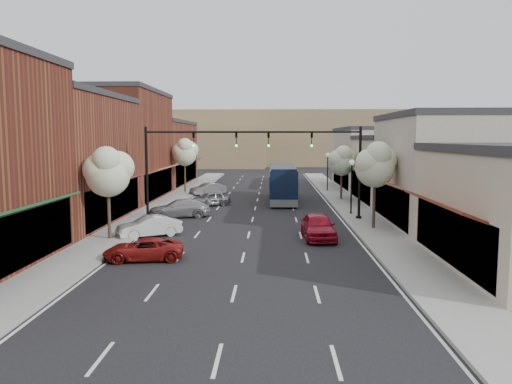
# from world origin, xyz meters

# --- Properties ---
(ground) EXTENTS (160.00, 160.00, 0.00)m
(ground) POSITION_xyz_m (0.00, 0.00, 0.00)
(ground) COLOR black
(ground) RESTS_ON ground
(sidewalk_left) EXTENTS (2.80, 73.00, 0.15)m
(sidewalk_left) POSITION_xyz_m (-8.40, 18.50, 0.07)
(sidewalk_left) COLOR gray
(sidewalk_left) RESTS_ON ground
(sidewalk_right) EXTENTS (2.80, 73.00, 0.15)m
(sidewalk_right) POSITION_xyz_m (8.40, 18.50, 0.07)
(sidewalk_right) COLOR gray
(sidewalk_right) RESTS_ON ground
(curb_left) EXTENTS (0.25, 73.00, 0.17)m
(curb_left) POSITION_xyz_m (-7.00, 18.50, 0.07)
(curb_left) COLOR gray
(curb_left) RESTS_ON ground
(curb_right) EXTENTS (0.25, 73.00, 0.17)m
(curb_right) POSITION_xyz_m (7.00, 18.50, 0.07)
(curb_right) COLOR gray
(curb_right) RESTS_ON ground
(bldg_left_midnear) EXTENTS (10.14, 14.10, 9.40)m
(bldg_left_midnear) POSITION_xyz_m (-14.23, 6.00, 4.66)
(bldg_left_midnear) COLOR brown
(bldg_left_midnear) RESTS_ON ground
(bldg_left_midfar) EXTENTS (10.14, 14.10, 10.90)m
(bldg_left_midfar) POSITION_xyz_m (-14.24, 20.00, 5.40)
(bldg_left_midfar) COLOR brown
(bldg_left_midfar) RESTS_ON ground
(bldg_left_far) EXTENTS (10.14, 18.10, 8.40)m
(bldg_left_far) POSITION_xyz_m (-14.22, 36.00, 4.16)
(bldg_left_far) COLOR brown
(bldg_left_far) RESTS_ON ground
(bldg_right_midnear) EXTENTS (9.14, 12.10, 7.90)m
(bldg_right_midnear) POSITION_xyz_m (13.72, 6.00, 3.91)
(bldg_right_midnear) COLOR #B2A999
(bldg_right_midnear) RESTS_ON ground
(bldg_right_midfar) EXTENTS (9.14, 12.10, 6.40)m
(bldg_right_midfar) POSITION_xyz_m (13.70, 18.00, 3.17)
(bldg_right_midfar) COLOR #B5AA90
(bldg_right_midfar) RESTS_ON ground
(bldg_right_far) EXTENTS (9.14, 16.10, 7.40)m
(bldg_right_far) POSITION_xyz_m (13.71, 32.00, 3.66)
(bldg_right_far) COLOR #B2A999
(bldg_right_far) RESTS_ON ground
(hill_far) EXTENTS (120.00, 30.00, 12.00)m
(hill_far) POSITION_xyz_m (0.00, 90.00, 6.00)
(hill_far) COLOR #7A6647
(hill_far) RESTS_ON ground
(hill_near) EXTENTS (50.00, 20.00, 8.00)m
(hill_near) POSITION_xyz_m (-25.00, 78.00, 4.00)
(hill_near) COLOR #7A6647
(hill_near) RESTS_ON ground
(signal_mast_right) EXTENTS (8.22, 0.46, 7.00)m
(signal_mast_right) POSITION_xyz_m (5.62, 8.00, 4.62)
(signal_mast_right) COLOR black
(signal_mast_right) RESTS_ON ground
(signal_mast_left) EXTENTS (8.22, 0.46, 7.00)m
(signal_mast_left) POSITION_xyz_m (-5.62, 8.00, 4.62)
(signal_mast_left) COLOR black
(signal_mast_left) RESTS_ON ground
(tree_right_near) EXTENTS (2.85, 2.65, 5.95)m
(tree_right_near) POSITION_xyz_m (8.35, 3.94, 4.45)
(tree_right_near) COLOR #47382B
(tree_right_near) RESTS_ON ground
(tree_right_far) EXTENTS (2.85, 2.65, 5.43)m
(tree_right_far) POSITION_xyz_m (8.35, 19.94, 3.99)
(tree_right_far) COLOR #47382B
(tree_right_far) RESTS_ON ground
(tree_left_near) EXTENTS (2.85, 2.65, 5.69)m
(tree_left_near) POSITION_xyz_m (-8.25, -0.06, 4.22)
(tree_left_near) COLOR #47382B
(tree_left_near) RESTS_ON ground
(tree_left_far) EXTENTS (2.85, 2.65, 6.13)m
(tree_left_far) POSITION_xyz_m (-8.25, 25.94, 4.60)
(tree_left_far) COLOR #47382B
(tree_left_far) RESTS_ON ground
(lamp_post_near) EXTENTS (0.44, 0.44, 4.44)m
(lamp_post_near) POSITION_xyz_m (7.80, 10.50, 3.01)
(lamp_post_near) COLOR black
(lamp_post_near) RESTS_ON ground
(lamp_post_far) EXTENTS (0.44, 0.44, 4.44)m
(lamp_post_far) POSITION_xyz_m (7.80, 28.00, 3.01)
(lamp_post_far) COLOR black
(lamp_post_far) RESTS_ON ground
(coach_bus) EXTENTS (2.57, 11.34, 3.47)m
(coach_bus) POSITION_xyz_m (2.46, 19.09, 1.81)
(coach_bus) COLOR black
(coach_bus) RESTS_ON ground
(red_hatchback) EXTENTS (2.08, 4.71, 1.58)m
(red_hatchback) POSITION_xyz_m (4.31, 0.89, 0.79)
(red_hatchback) COLOR maroon
(red_hatchback) RESTS_ON ground
(parked_car_a) EXTENTS (4.26, 2.44, 1.12)m
(parked_car_a) POSITION_xyz_m (-5.00, -4.74, 0.56)
(parked_car_a) COLOR maroon
(parked_car_a) RESTS_ON ground
(parked_car_b) EXTENTS (4.12, 3.18, 1.30)m
(parked_car_b) POSITION_xyz_m (-6.20, 1.23, 0.65)
(parked_car_b) COLOR silver
(parked_car_b) RESTS_ON ground
(parked_car_c) EXTENTS (5.18, 3.07, 1.41)m
(parked_car_c) POSITION_xyz_m (-5.74, 8.93, 0.70)
(parked_car_c) COLOR #959499
(parked_car_c) RESTS_ON ground
(parked_car_d) EXTENTS (4.05, 3.36, 1.30)m
(parked_car_d) POSITION_xyz_m (-4.20, 15.31, 0.65)
(parked_car_d) COLOR #54575B
(parked_car_d) RESTS_ON ground
(parked_car_e) EXTENTS (3.98, 3.43, 1.30)m
(parked_car_e) POSITION_xyz_m (-5.50, 24.18, 0.65)
(parked_car_e) COLOR #99999E
(parked_car_e) RESTS_ON ground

